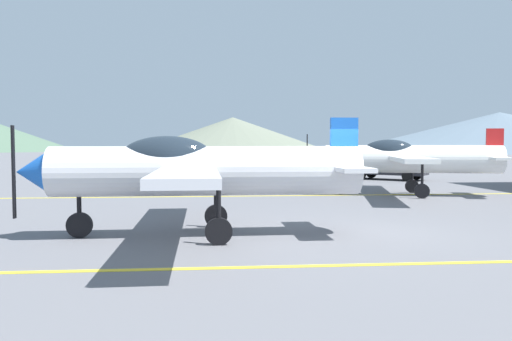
# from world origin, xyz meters

# --- Properties ---
(ground_plane) EXTENTS (400.00, 400.00, 0.00)m
(ground_plane) POSITION_xyz_m (0.00, 0.00, 0.00)
(ground_plane) COLOR slate
(apron_line_near) EXTENTS (80.00, 0.16, 0.01)m
(apron_line_near) POSITION_xyz_m (0.00, -3.23, 0.01)
(apron_line_near) COLOR yellow
(apron_line_near) RESTS_ON ground_plane
(apron_line_far) EXTENTS (80.00, 0.16, 0.01)m
(apron_line_far) POSITION_xyz_m (0.00, 8.73, 0.01)
(apron_line_far) COLOR yellow
(apron_line_far) RESTS_ON ground_plane
(airplane_near) EXTENTS (7.99, 9.22, 2.77)m
(airplane_near) POSITION_xyz_m (-3.43, -0.07, 1.56)
(airplane_near) COLOR silver
(airplane_near) RESTS_ON ground_plane
(airplane_mid) EXTENTS (8.11, 9.23, 2.77)m
(airplane_mid) POSITION_xyz_m (4.97, 8.50, 1.56)
(airplane_mid) COLOR white
(airplane_mid) RESTS_ON ground_plane
(car_sedan) EXTENTS (4.48, 4.10, 1.62)m
(car_sedan) POSITION_xyz_m (7.56, 17.59, 0.84)
(car_sedan) COLOR black
(car_sedan) RESTS_ON ground_plane
(hill_centerleft) EXTENTS (60.17, 60.17, 10.48)m
(hill_centerleft) POSITION_xyz_m (3.85, 146.79, 5.24)
(hill_centerleft) COLOR slate
(hill_centerleft) RESTS_ON ground_plane
(hill_centerright) EXTENTS (86.57, 86.57, 10.85)m
(hill_centerright) POSITION_xyz_m (76.26, 121.18, 5.43)
(hill_centerright) COLOR slate
(hill_centerright) RESTS_ON ground_plane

